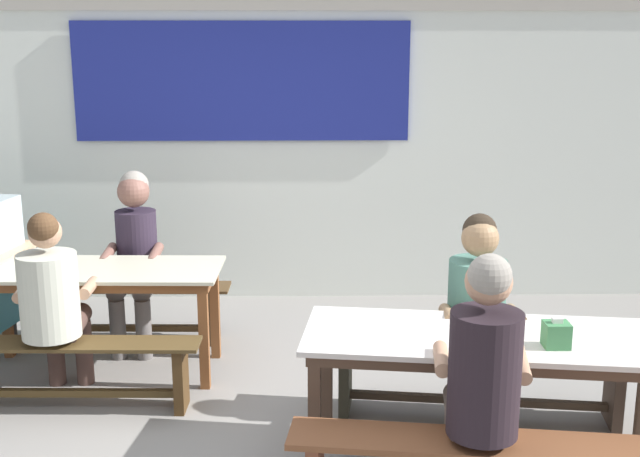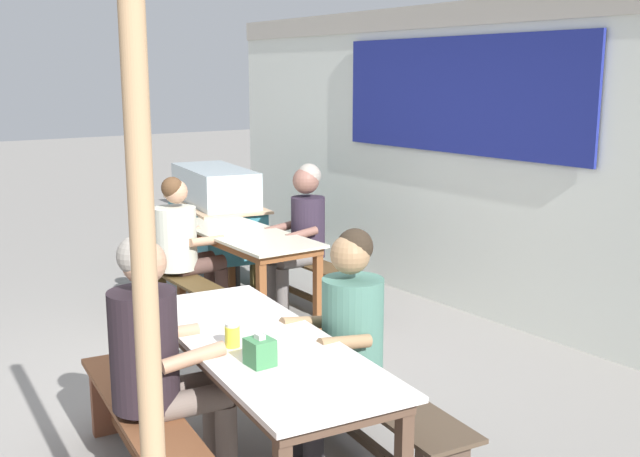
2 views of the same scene
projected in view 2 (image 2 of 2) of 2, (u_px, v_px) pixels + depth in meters
ground_plane at (208, 383)px, 5.03m from camera, size 40.00×40.00×0.00m
backdrop_wall at (483, 153)px, 6.24m from camera, size 7.36×0.23×2.60m
dining_table_far at (244, 241)px, 6.31m from camera, size 1.63×0.67×0.73m
dining_table_near at (259, 354)px, 3.76m from camera, size 1.96×0.93×0.73m
bench_far_back at (300, 275)px, 6.69m from camera, size 1.60×0.30×0.43m
bench_far_front at (184, 295)px, 6.07m from camera, size 1.51×0.28×0.43m
bench_near_back at (355, 400)px, 4.09m from camera, size 1.83×0.56×0.43m
bench_near_front at (153, 445)px, 3.57m from camera, size 1.92×0.53×0.43m
food_cart at (215, 213)px, 7.63m from camera, size 1.86×0.97×1.10m
person_near_front at (159, 352)px, 3.58m from camera, size 0.46×0.59×1.30m
person_right_near_table at (344, 328)px, 4.00m from camera, size 0.46×0.53×1.23m
person_left_back_turned at (183, 242)px, 6.13m from camera, size 0.47×0.60×1.22m
person_center_facing at (302, 227)px, 6.45m from camera, size 0.41×0.52×1.28m
tissue_box at (260, 352)px, 3.41m from camera, size 0.12×0.11×0.15m
condiment_jar at (232, 335)px, 3.64m from camera, size 0.07×0.07×0.12m
wooden_support_post at (148, 345)px, 2.44m from camera, size 0.08×0.08×2.32m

